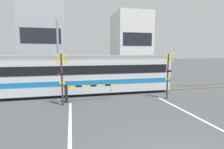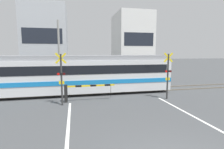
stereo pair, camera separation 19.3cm
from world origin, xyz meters
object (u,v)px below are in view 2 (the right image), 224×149
object	(u,v)px
crossing_barrier_near	(78,90)
crossing_signal_right	(168,74)
crossing_signal_left	(61,77)
crossing_barrier_far	(128,77)
commuter_train	(42,74)
pedestrian	(88,72)

from	to	relation	value
crossing_barrier_near	crossing_signal_right	xyz separation A→B (m)	(6.16, -0.63, 1.01)
crossing_signal_left	crossing_barrier_near	bearing A→B (deg)	32.48
crossing_barrier_near	crossing_barrier_far	bearing A→B (deg)	45.92
commuter_train	pedestrian	xyz separation A→B (m)	(4.06, 6.38, -0.66)
commuter_train	crossing_barrier_far	xyz separation A→B (m)	(7.82, 2.81, -0.84)
crossing_barrier_near	pedestrian	world-z (taller)	pedestrian
crossing_signal_left	crossing_signal_right	size ratio (longest dim) A/B	1.00
crossing_barrier_near	crossing_signal_right	world-z (taller)	crossing_signal_right
crossing_signal_right	pedestrian	distance (m)	10.69
crossing_barrier_far	crossing_signal_right	xyz separation A→B (m)	(0.98, -5.97, 1.01)
crossing_barrier_far	pedestrian	size ratio (longest dim) A/B	2.00
crossing_barrier_far	crossing_signal_left	xyz separation A→B (m)	(-6.16, -5.97, 1.01)
commuter_train	pedestrian	bearing A→B (deg)	57.54
pedestrian	crossing_signal_left	bearing A→B (deg)	-104.14
commuter_train	crossing_signal_right	world-z (taller)	crossing_signal_right
crossing_barrier_near	commuter_train	bearing A→B (deg)	136.11
crossing_signal_left	crossing_signal_right	xyz separation A→B (m)	(7.15, 0.00, 0.00)
crossing_signal_left	pedestrian	world-z (taller)	crossing_signal_left
crossing_signal_left	crossing_barrier_far	bearing A→B (deg)	44.11
commuter_train	crossing_signal_left	bearing A→B (deg)	-62.39
commuter_train	crossing_barrier_far	distance (m)	8.35
crossing_barrier_near	crossing_signal_left	size ratio (longest dim) A/B	1.03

